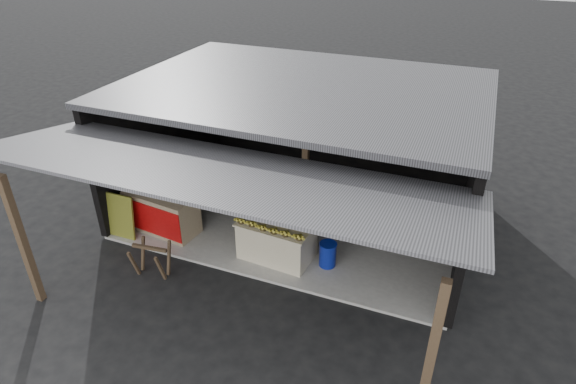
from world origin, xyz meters
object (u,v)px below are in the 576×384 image
at_px(white_crate, 298,207).
at_px(plastic_chair, 388,204).
at_px(banana_table, 277,239).
at_px(water_barrel, 328,255).
at_px(sawhorse, 151,257).
at_px(neighbor_stall, 162,210).

relative_size(white_crate, plastic_chair, 1.10).
bearing_deg(plastic_chair, white_crate, -142.23).
relative_size(banana_table, plastic_chair, 1.52).
height_order(white_crate, water_barrel, white_crate).
distance_m(sawhorse, plastic_chair, 4.93).
bearing_deg(white_crate, water_barrel, -40.97).
bearing_deg(plastic_chair, sawhorse, -125.25).
xyz_separation_m(banana_table, neighbor_stall, (-2.63, -0.02, 0.08)).
distance_m(banana_table, water_barrel, 1.03).
relative_size(water_barrel, plastic_chair, 0.48).
xyz_separation_m(sawhorse, water_barrel, (2.99, 1.44, -0.12)).
height_order(banana_table, white_crate, white_crate).
height_order(banana_table, plastic_chair, plastic_chair).
bearing_deg(banana_table, sawhorse, -141.62).
bearing_deg(neighbor_stall, plastic_chair, 29.05).
height_order(neighbor_stall, sawhorse, neighbor_stall).
height_order(white_crate, sawhorse, white_crate).
height_order(white_crate, plastic_chair, white_crate).
height_order(white_crate, neighbor_stall, neighbor_stall).
height_order(banana_table, neighbor_stall, neighbor_stall).
relative_size(sawhorse, plastic_chair, 0.71).
distance_m(neighbor_stall, plastic_chair, 4.80).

